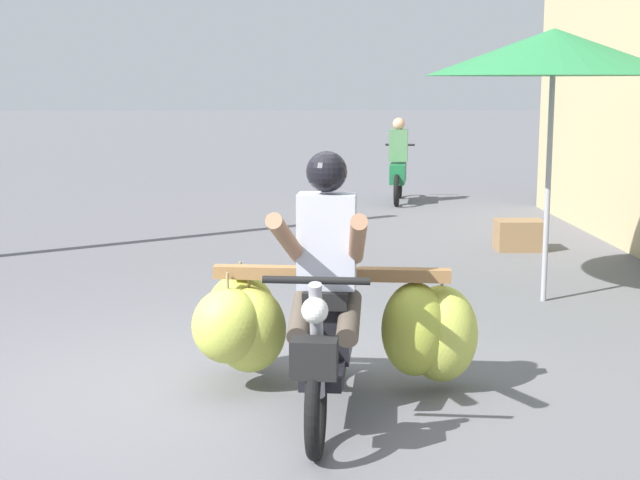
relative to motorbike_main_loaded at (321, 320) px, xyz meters
name	(u,v)px	position (x,y,z in m)	size (l,w,h in m)	color
ground_plane	(204,394)	(-0.75, 0.04, -0.50)	(120.00, 120.00, 0.00)	slate
motorbike_main_loaded	(321,320)	(0.00, 0.00, 0.00)	(1.92, 1.91, 1.58)	black
motorbike_distant_ahead_left	(398,169)	(1.58, 9.42, 0.07)	(0.54, 1.61, 1.40)	black
market_umbrella_near_shop	(554,52)	(2.12, 2.49, 1.73)	(2.25, 2.25, 2.43)	#99999E
produce_crate	(519,235)	(2.53, 5.05, -0.32)	(0.56, 0.40, 0.36)	olive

